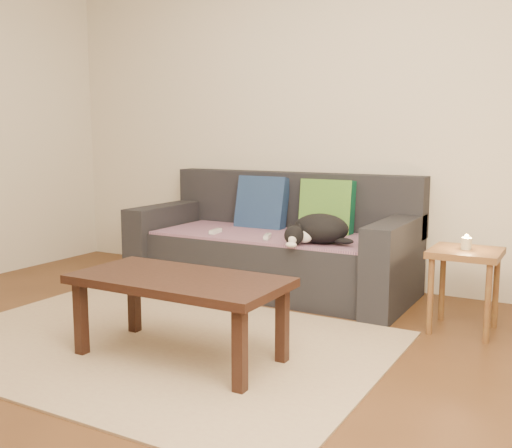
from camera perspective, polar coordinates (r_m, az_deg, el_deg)
name	(u,v)px	position (r m, az deg, el deg)	size (l,w,h in m)	color
ground	(139,353)	(3.36, -11.07, -11.92)	(4.50, 4.50, 0.00)	brown
back_wall	(300,118)	(4.85, 4.18, 10.07)	(4.50, 0.04, 2.60)	beige
sofa	(274,249)	(4.54, 1.75, -2.36)	(2.10, 0.94, 0.87)	#232328
throw_blanket	(269,235)	(4.44, 1.21, -1.02)	(1.66, 0.74, 0.02)	#472C53
cushion_navy	(262,203)	(4.74, 0.56, 2.02)	(0.41, 0.10, 0.41)	#101D45
cushion_green	(327,207)	(4.50, 6.76, 1.61)	(0.41, 0.10, 0.41)	#0B4930
cat	(319,229)	(4.03, 5.99, -0.51)	(0.48, 0.45, 0.20)	black
wii_remote_a	(216,231)	(4.45, -3.87, -0.70)	(0.15, 0.04, 0.03)	white
wii_remote_b	(267,237)	(4.21, 1.08, -1.21)	(0.15, 0.04, 0.03)	white
side_table	(465,264)	(3.75, 19.30, -3.61)	(0.40, 0.40, 0.50)	brown
candle	(466,243)	(3.73, 19.39, -1.74)	(0.06, 0.06, 0.09)	beige
rug	(157,343)	(3.47, -9.44, -11.13)	(2.50, 1.80, 0.01)	tan
coffee_table	(179,287)	(3.12, -7.33, -5.97)	(1.11, 0.56, 0.44)	black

